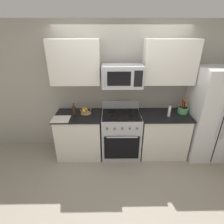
{
  "coord_description": "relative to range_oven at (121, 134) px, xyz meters",
  "views": [
    {
      "loc": [
        -0.22,
        -2.38,
        2.38
      ],
      "look_at": [
        -0.18,
        0.54,
        1.03
      ],
      "focal_mm": 27.81,
      "sensor_mm": 36.0,
      "label": 1
    }
  ],
  "objects": [
    {
      "name": "wall_back",
      "position": [
        0.0,
        0.39,
        0.83
      ],
      "size": [
        8.0,
        0.1,
        2.6
      ],
      "primitive_type": "cube",
      "color": "#9E998E",
      "rests_on": "ground"
    },
    {
      "name": "refrigerator",
      "position": [
        1.76,
        -0.02,
        0.44
      ],
      "size": [
        0.81,
        0.76,
        1.82
      ],
      "color": "silver",
      "rests_on": "ground"
    },
    {
      "name": "microwave",
      "position": [
        -0.0,
        0.03,
        1.19
      ],
      "size": [
        0.72,
        0.44,
        0.39
      ],
      "color": "#B2B5BA"
    },
    {
      "name": "bottle_soy",
      "position": [
        -0.91,
        0.02,
        0.54
      ],
      "size": [
        0.06,
        0.06,
        0.23
      ],
      "color": "#382314",
      "rests_on": "counter_left"
    },
    {
      "name": "bottle_vinegar",
      "position": [
        0.91,
        -0.08,
        0.55
      ],
      "size": [
        0.06,
        0.06,
        0.25
      ],
      "color": "silver",
      "rests_on": "counter_right"
    },
    {
      "name": "fruit_basket",
      "position": [
        -0.7,
        0.08,
        0.49
      ],
      "size": [
        0.22,
        0.22,
        0.11
      ],
      "color": "#9E7A4C",
      "rests_on": "counter_left"
    },
    {
      "name": "counter_right",
      "position": [
        0.86,
        -0.0,
        -0.02
      ],
      "size": [
        0.95,
        0.65,
        0.91
      ],
      "color": "silver",
      "rests_on": "ground"
    },
    {
      "name": "utensil_crock",
      "position": [
        1.23,
        0.07,
        0.51
      ],
      "size": [
        0.2,
        0.2,
        0.33
      ],
      "color": "#59AD66",
      "rests_on": "counter_right"
    },
    {
      "name": "upper_cabinets_right",
      "position": [
        0.87,
        0.17,
        1.41
      ],
      "size": [
        0.94,
        0.34,
        0.79
      ],
      "color": "silver"
    },
    {
      "name": "cutting_board",
      "position": [
        -1.13,
        -0.19,
        0.45
      ],
      "size": [
        0.33,
        0.28,
        0.02
      ],
      "primitive_type": "cube",
      "rotation": [
        0.0,
        0.0,
        0.02
      ],
      "color": "silver",
      "rests_on": "counter_left"
    },
    {
      "name": "range_oven",
      "position": [
        0.0,
        0.0,
        0.0
      ],
      "size": [
        0.76,
        0.69,
        1.09
      ],
      "color": "#B2B5BA",
      "rests_on": "ground"
    },
    {
      "name": "counter_left",
      "position": [
        -0.84,
        -0.0,
        -0.02
      ],
      "size": [
        0.91,
        0.65,
        0.91
      ],
      "color": "silver",
      "rests_on": "ground"
    },
    {
      "name": "ground_plane",
      "position": [
        0.0,
        -0.67,
        -0.47
      ],
      "size": [
        16.0,
        16.0,
        0.0
      ],
      "primitive_type": "plane",
      "color": "gray"
    },
    {
      "name": "upper_cabinets_left",
      "position": [
        -0.85,
        0.17,
        1.41
      ],
      "size": [
        0.9,
        0.34,
        0.79
      ],
      "color": "silver"
    }
  ]
}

